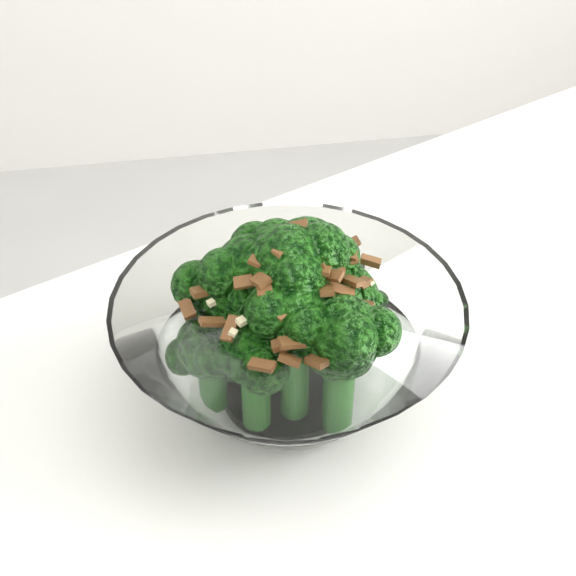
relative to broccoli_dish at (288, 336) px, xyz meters
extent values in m
cylinder|color=white|center=(0.00, 0.00, -0.05)|extent=(0.08, 0.08, 0.01)
cylinder|color=#1F5B18|center=(0.00, 0.00, 0.00)|extent=(0.02, 0.02, 0.08)
sphere|color=#1B5A10|center=(0.00, 0.00, 0.05)|extent=(0.05, 0.05, 0.05)
cylinder|color=#1F5B18|center=(0.01, 0.02, 0.00)|extent=(0.02, 0.02, 0.07)
sphere|color=#1B5A10|center=(0.01, 0.02, 0.04)|extent=(0.04, 0.04, 0.04)
cylinder|color=#1F5B18|center=(-0.02, 0.01, 0.00)|extent=(0.02, 0.02, 0.07)
sphere|color=#1B5A10|center=(-0.02, 0.01, 0.04)|extent=(0.05, 0.05, 0.05)
cylinder|color=#1F5B18|center=(0.00, -0.02, -0.01)|extent=(0.02, 0.02, 0.07)
sphere|color=#1B5A10|center=(0.00, -0.02, 0.04)|extent=(0.04, 0.04, 0.04)
cylinder|color=#1F5B18|center=(0.03, 0.00, -0.01)|extent=(0.02, 0.02, 0.05)
sphere|color=#1B5A10|center=(0.03, 0.00, 0.02)|extent=(0.04, 0.04, 0.04)
cylinder|color=#1F5B18|center=(-0.03, 0.01, -0.01)|extent=(0.02, 0.02, 0.05)
sphere|color=#1B5A10|center=(-0.03, 0.01, 0.02)|extent=(0.04, 0.04, 0.04)
cylinder|color=#1F5B18|center=(0.02, -0.03, -0.02)|extent=(0.02, 0.02, 0.05)
sphere|color=#1B5A10|center=(0.02, -0.03, 0.02)|extent=(0.04, 0.04, 0.04)
cylinder|color=#1F5B18|center=(-0.02, -0.03, -0.02)|extent=(0.02, 0.02, 0.05)
sphere|color=#1B5A10|center=(-0.02, -0.03, 0.02)|extent=(0.04, 0.04, 0.04)
cylinder|color=#1F5B18|center=(0.04, 0.03, -0.02)|extent=(0.02, 0.02, 0.04)
sphere|color=#1B5A10|center=(0.04, 0.03, 0.01)|extent=(0.04, 0.04, 0.04)
cylinder|color=#1F5B18|center=(-0.05, -0.01, -0.02)|extent=(0.02, 0.02, 0.04)
sphere|color=#1B5A10|center=(-0.05, -0.01, 0.01)|extent=(0.04, 0.04, 0.04)
cylinder|color=#1F5B18|center=(0.00, 0.04, -0.02)|extent=(0.02, 0.02, 0.04)
sphere|color=#1B5A10|center=(0.00, 0.04, 0.01)|extent=(0.04, 0.04, 0.04)
cylinder|color=#1F5B18|center=(-0.01, 0.02, -0.01)|extent=(0.02, 0.02, 0.06)
sphere|color=#1B5A10|center=(-0.01, 0.02, 0.03)|extent=(0.04, 0.04, 0.04)
cylinder|color=#1F5B18|center=(0.02, -0.04, -0.01)|extent=(0.02, 0.02, 0.06)
sphere|color=#1B5A10|center=(0.02, -0.04, 0.03)|extent=(0.04, 0.04, 0.04)
cube|color=brown|center=(-0.01, -0.05, 0.04)|extent=(0.02, 0.01, 0.01)
cube|color=brown|center=(0.00, 0.00, 0.07)|extent=(0.01, 0.01, 0.01)
cube|color=brown|center=(-0.02, 0.04, 0.05)|extent=(0.01, 0.01, 0.00)
cube|color=brown|center=(-0.04, 0.02, 0.04)|extent=(0.01, 0.01, 0.01)
cube|color=brown|center=(0.04, 0.04, 0.03)|extent=(0.01, 0.01, 0.01)
cube|color=brown|center=(-0.03, 0.04, 0.04)|extent=(0.01, 0.02, 0.00)
cube|color=brown|center=(0.01, -0.04, 0.05)|extent=(0.01, 0.01, 0.01)
cube|color=brown|center=(-0.01, -0.01, 0.07)|extent=(0.01, 0.01, 0.00)
cube|color=brown|center=(0.04, 0.04, 0.03)|extent=(0.02, 0.01, 0.01)
cube|color=brown|center=(0.01, 0.01, 0.07)|extent=(0.01, 0.01, 0.01)
cube|color=brown|center=(0.01, -0.06, 0.03)|extent=(0.01, 0.01, 0.01)
cube|color=brown|center=(-0.01, -0.05, 0.04)|extent=(0.01, 0.01, 0.01)
cube|color=brown|center=(0.00, -0.02, 0.06)|extent=(0.01, 0.02, 0.01)
cube|color=brown|center=(-0.02, -0.01, 0.06)|extent=(0.01, 0.01, 0.01)
cube|color=brown|center=(0.03, -0.03, 0.04)|extent=(0.02, 0.01, 0.01)
cube|color=brown|center=(0.04, -0.03, 0.04)|extent=(0.01, 0.01, 0.01)
cube|color=brown|center=(0.02, -0.02, 0.06)|extent=(0.02, 0.01, 0.01)
cube|color=brown|center=(0.01, -0.01, 0.06)|extent=(0.01, 0.01, 0.01)
cube|color=brown|center=(0.01, 0.04, 0.05)|extent=(0.01, 0.01, 0.01)
cube|color=brown|center=(-0.01, -0.03, 0.05)|extent=(0.01, 0.01, 0.01)
cube|color=brown|center=(0.03, -0.02, 0.05)|extent=(0.02, 0.01, 0.01)
cube|color=brown|center=(0.01, 0.01, 0.07)|extent=(0.01, 0.01, 0.01)
cube|color=brown|center=(-0.04, 0.02, 0.04)|extent=(0.01, 0.01, 0.01)
cube|color=brown|center=(0.04, -0.01, 0.04)|extent=(0.01, 0.01, 0.01)
cube|color=brown|center=(-0.01, -0.05, 0.04)|extent=(0.01, 0.01, 0.01)
cube|color=brown|center=(0.02, -0.03, 0.05)|extent=(0.01, 0.01, 0.01)
cube|color=brown|center=(0.02, -0.01, 0.05)|extent=(0.01, 0.01, 0.01)
cube|color=brown|center=(-0.03, 0.04, 0.04)|extent=(0.01, 0.01, 0.01)
cube|color=brown|center=(-0.05, 0.00, 0.04)|extent=(0.01, 0.01, 0.01)
cube|color=brown|center=(-0.02, -0.05, 0.03)|extent=(0.02, 0.01, 0.01)
cube|color=brown|center=(-0.06, 0.00, 0.03)|extent=(0.01, 0.01, 0.01)
cube|color=brown|center=(0.00, -0.04, 0.04)|extent=(0.01, 0.02, 0.00)
cube|color=brown|center=(0.03, 0.01, 0.05)|extent=(0.01, 0.01, 0.01)
cube|color=brown|center=(-0.02, -0.02, 0.06)|extent=(0.01, 0.01, 0.01)
cube|color=brown|center=(-0.03, -0.01, 0.05)|extent=(0.01, 0.01, 0.01)
cube|color=brown|center=(0.03, 0.04, 0.04)|extent=(0.01, 0.01, 0.00)
cube|color=brown|center=(0.03, -0.05, 0.03)|extent=(0.02, 0.01, 0.01)
cube|color=brown|center=(0.03, -0.01, 0.05)|extent=(0.01, 0.02, 0.01)
cube|color=brown|center=(-0.05, -0.02, 0.04)|extent=(0.02, 0.01, 0.01)
cube|color=brown|center=(-0.04, -0.03, 0.04)|extent=(0.01, 0.02, 0.01)
cube|color=brown|center=(-0.05, 0.01, 0.03)|extent=(0.01, 0.01, 0.01)
cube|color=brown|center=(-0.01, 0.05, 0.04)|extent=(0.01, 0.02, 0.01)
cube|color=brown|center=(-0.01, -0.05, 0.03)|extent=(0.01, 0.01, 0.01)
cube|color=brown|center=(0.02, 0.04, 0.04)|extent=(0.02, 0.01, 0.01)
cube|color=brown|center=(0.01, -0.02, 0.06)|extent=(0.02, 0.01, 0.00)
cube|color=brown|center=(0.03, 0.02, 0.05)|extent=(0.01, 0.01, 0.01)
cube|color=brown|center=(0.01, 0.00, 0.07)|extent=(0.01, 0.02, 0.01)
cube|color=brown|center=(0.02, 0.05, 0.03)|extent=(0.02, 0.01, 0.01)
cube|color=brown|center=(0.05, 0.02, 0.03)|extent=(0.01, 0.01, 0.01)
cube|color=brown|center=(-0.01, 0.02, 0.06)|extent=(0.01, 0.02, 0.01)
cube|color=brown|center=(-0.02, -0.02, 0.06)|extent=(0.01, 0.01, 0.01)
cube|color=brown|center=(0.04, 0.01, 0.05)|extent=(0.01, 0.01, 0.01)
cube|color=brown|center=(0.00, -0.02, 0.06)|extent=(0.01, 0.01, 0.01)
cube|color=beige|center=(-0.01, -0.01, 0.06)|extent=(0.01, 0.01, 0.00)
cube|color=beige|center=(-0.03, 0.03, 0.04)|extent=(0.00, 0.00, 0.00)
cube|color=beige|center=(0.03, 0.01, 0.06)|extent=(0.01, 0.01, 0.01)
cube|color=beige|center=(0.04, -0.01, 0.04)|extent=(0.00, 0.00, 0.00)
cube|color=beige|center=(0.01, -0.04, 0.05)|extent=(0.01, 0.01, 0.01)
cube|color=beige|center=(0.03, 0.00, 0.06)|extent=(0.01, 0.01, 0.00)
cube|color=beige|center=(0.00, 0.01, 0.07)|extent=(0.00, 0.00, 0.00)
cube|color=beige|center=(0.02, 0.04, 0.05)|extent=(0.01, 0.00, 0.00)
cube|color=beige|center=(0.04, 0.03, 0.04)|extent=(0.01, 0.01, 0.00)
cube|color=beige|center=(0.01, 0.04, 0.04)|extent=(0.01, 0.01, 0.00)
cube|color=beige|center=(0.04, 0.03, 0.04)|extent=(0.00, 0.00, 0.00)
cube|color=beige|center=(0.04, 0.01, 0.05)|extent=(0.00, 0.01, 0.00)
cube|color=beige|center=(0.01, -0.01, 0.07)|extent=(0.01, 0.01, 0.00)
cube|color=beige|center=(-0.01, 0.02, 0.06)|extent=(0.01, 0.01, 0.01)
cube|color=beige|center=(0.01, 0.00, 0.07)|extent=(0.00, 0.00, 0.00)
cube|color=beige|center=(0.00, -0.02, 0.06)|extent=(0.01, 0.01, 0.00)
cube|color=beige|center=(-0.04, -0.01, 0.04)|extent=(0.01, 0.01, 0.00)
cube|color=beige|center=(0.01, 0.02, 0.06)|extent=(0.01, 0.01, 0.00)
cube|color=beige|center=(0.03, 0.02, 0.05)|extent=(0.01, 0.01, 0.00)
cube|color=beige|center=(0.01, -0.02, 0.06)|extent=(0.01, 0.01, 0.01)
cube|color=beige|center=(-0.03, -0.03, 0.04)|extent=(0.01, 0.01, 0.00)
cube|color=beige|center=(0.04, -0.03, 0.04)|extent=(0.01, 0.01, 0.01)
cube|color=beige|center=(-0.04, -0.03, 0.04)|extent=(0.01, 0.01, 0.00)
camera|label=1|loc=(-0.06, -0.38, 0.35)|focal=55.00mm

